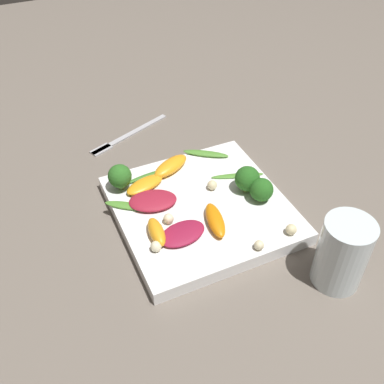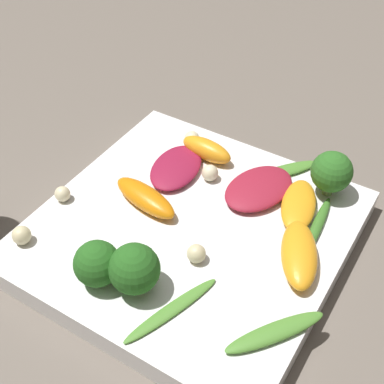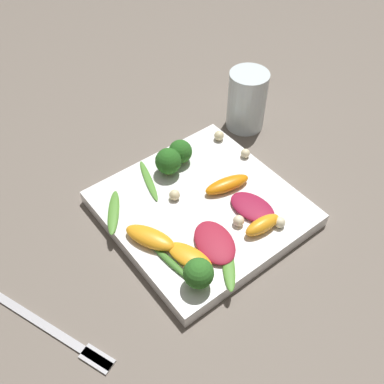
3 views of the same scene
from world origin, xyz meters
name	(u,v)px [view 3 (image 3 of 3)]	position (x,y,z in m)	size (l,w,h in m)	color
ground_plane	(201,214)	(0.00, 0.00, 0.00)	(2.40, 2.40, 0.00)	#6B6056
plate	(201,209)	(0.00, 0.00, 0.01)	(0.28, 0.28, 0.02)	white
drinking_glass	(247,100)	(-0.12, 0.21, 0.06)	(0.07, 0.07, 0.11)	silver
fork	(63,337)	(0.05, -0.27, 0.00)	(0.19, 0.09, 0.01)	#B2B2B7
radicchio_leaf_0	(215,242)	(0.07, -0.03, 0.03)	(0.09, 0.07, 0.01)	maroon
radicchio_leaf_1	(252,207)	(0.06, 0.05, 0.03)	(0.08, 0.06, 0.01)	maroon
orange_segment_0	(262,225)	(0.09, 0.04, 0.04)	(0.03, 0.06, 0.02)	orange
orange_segment_1	(150,238)	(0.01, -0.10, 0.03)	(0.08, 0.06, 0.02)	orange
orange_segment_2	(190,257)	(0.07, -0.08, 0.03)	(0.08, 0.05, 0.01)	orange
orange_segment_3	(229,186)	(0.00, 0.05, 0.03)	(0.04, 0.08, 0.02)	orange
broccoli_floret_0	(166,163)	(-0.09, 0.00, 0.05)	(0.04, 0.04, 0.05)	#7A9E51
broccoli_floret_1	(199,273)	(0.11, -0.09, 0.05)	(0.04, 0.04, 0.05)	#84AD5B
broccoli_floret_2	(180,152)	(-0.10, 0.03, 0.05)	(0.04, 0.04, 0.04)	#84AD5B
arugula_sprig_0	(149,180)	(-0.09, -0.04, 0.03)	(0.09, 0.04, 0.00)	#518E33
arugula_sprig_1	(170,262)	(0.06, -0.10, 0.03)	(0.08, 0.02, 0.01)	#3D7528
arugula_sprig_2	(229,266)	(0.11, -0.04, 0.03)	(0.08, 0.06, 0.01)	#518E33
arugula_sprig_3	(114,212)	(-0.07, -0.12, 0.03)	(0.08, 0.06, 0.01)	#518E33
macadamia_nut_0	(219,136)	(-0.10, 0.12, 0.03)	(0.02, 0.02, 0.02)	beige
macadamia_nut_1	(239,221)	(0.07, 0.02, 0.03)	(0.02, 0.02, 0.02)	beige
macadamia_nut_2	(245,153)	(-0.04, 0.13, 0.03)	(0.02, 0.02, 0.02)	beige
macadamia_nut_3	(280,222)	(0.11, 0.06, 0.03)	(0.02, 0.02, 0.02)	beige
macadamia_nut_4	(175,195)	(-0.03, -0.03, 0.03)	(0.02, 0.02, 0.02)	beige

